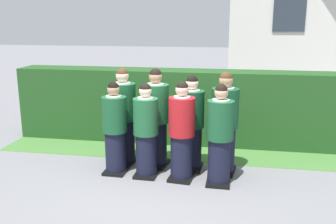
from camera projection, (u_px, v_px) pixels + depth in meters
ground_plane at (166, 177)px, 6.23m from camera, size 60.00×60.00×0.00m
student_front_row_0 at (115, 130)px, 6.27m from camera, size 0.40×0.50×1.56m
student_front_row_1 at (146, 133)px, 6.13m from camera, size 0.40×0.45×1.56m
student_in_red_blazer at (182, 134)px, 6.00m from camera, size 0.42×0.50×1.61m
student_front_row_3 at (220, 137)px, 5.83m from camera, size 0.41×0.46×1.59m
student_rear_row_0 at (124, 118)px, 6.69m from camera, size 0.48×0.57×1.72m
student_rear_row_1 at (156, 120)px, 6.55m from camera, size 0.47×0.55×1.73m
student_rear_row_2 at (191, 125)px, 6.42m from camera, size 0.43×0.52×1.64m
student_rear_row_3 at (224, 126)px, 6.25m from camera, size 0.45×0.56×1.72m
hedge at (182, 106)px, 7.92m from camera, size 7.00×0.70×1.52m
lawn_strip at (176, 153)px, 7.34m from camera, size 7.00×0.90×0.01m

